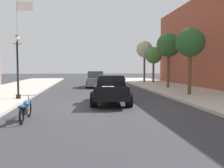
# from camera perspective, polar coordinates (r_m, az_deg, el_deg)

# --- Properties ---
(ground_plane) EXTENTS (140.00, 140.00, 0.00)m
(ground_plane) POSITION_cam_1_polar(r_m,az_deg,el_deg) (13.15, -1.48, -5.14)
(ground_plane) COLOR #333338
(hotrod_truck_black) EXTENTS (2.50, 5.05, 1.58)m
(hotrod_truck_black) POSITION_cam_1_polar(r_m,az_deg,el_deg) (14.51, -0.20, -1.30)
(hotrod_truck_black) COLOR black
(hotrod_truck_black) RESTS_ON ground
(motorcycle_parked) EXTENTS (0.62, 2.12, 0.93)m
(motorcycle_parked) POSITION_cam_1_polar(r_m,az_deg,el_deg) (10.32, -18.87, -5.33)
(motorcycle_parked) COLOR black
(motorcycle_parked) RESTS_ON ground
(car_background_grey) EXTENTS (2.00, 4.36, 1.65)m
(car_background_grey) POSITION_cam_1_polar(r_m,az_deg,el_deg) (25.91, -3.77, 0.96)
(car_background_grey) COLOR slate
(car_background_grey) RESTS_ON ground
(street_lamp_near) EXTENTS (0.50, 0.32, 3.85)m
(street_lamp_near) POSITION_cam_1_polar(r_m,az_deg,el_deg) (16.25, -20.52, 4.76)
(street_lamp_near) COLOR black
(street_lamp_near) RESTS_ON sidewalk_left
(flagpole) EXTENTS (1.74, 0.16, 9.16)m
(flagpole) POSITION_cam_1_polar(r_m,az_deg,el_deg) (29.07, -20.07, 10.93)
(flagpole) COLOR #B2B2B7
(flagpole) RESTS_ON sidewalk_left
(street_tree_nearest) EXTENTS (2.01, 2.01, 4.63)m
(street_tree_nearest) POSITION_cam_1_polar(r_m,az_deg,el_deg) (18.60, 17.22, 8.79)
(street_tree_nearest) COLOR brown
(street_tree_nearest) RESTS_ON sidewalk_right
(street_tree_second) EXTENTS (2.23, 2.23, 5.09)m
(street_tree_second) POSITION_cam_1_polar(r_m,az_deg,el_deg) (24.46, 12.60, 8.48)
(street_tree_second) COLOR brown
(street_tree_second) RESTS_ON sidewalk_right
(street_tree_third) EXTENTS (2.11, 2.11, 4.47)m
(street_tree_third) POSITION_cam_1_polar(r_m,az_deg,el_deg) (32.58, 9.35, 6.35)
(street_tree_third) COLOR brown
(street_tree_third) RESTS_ON sidewalk_right
(street_tree_farthest) EXTENTS (2.16, 2.16, 5.35)m
(street_tree_farthest) POSITION_cam_1_polar(r_m,az_deg,el_deg) (33.99, 7.34, 7.67)
(street_tree_farthest) COLOR brown
(street_tree_farthest) RESTS_ON sidewalk_right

